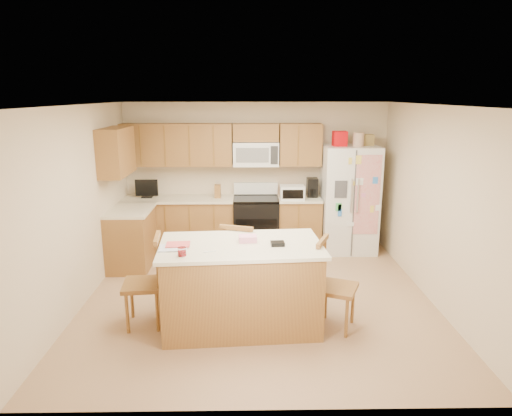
{
  "coord_description": "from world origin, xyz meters",
  "views": [
    {
      "loc": [
        -0.13,
        -5.61,
        2.63
      ],
      "look_at": [
        -0.03,
        0.35,
        1.13
      ],
      "focal_mm": 32.0,
      "sensor_mm": 36.0,
      "label": 1
    }
  ],
  "objects_px": {
    "windsor_chair_left": "(145,283)",
    "windsor_chair_back": "(241,264)",
    "island": "(241,285)",
    "windsor_chair_right": "(334,287)",
    "refrigerator": "(349,198)",
    "stove": "(256,223)"
  },
  "relations": [
    {
      "from": "stove",
      "to": "windsor_chair_right",
      "type": "relative_size",
      "value": 1.07
    },
    {
      "from": "windsor_chair_left",
      "to": "windsor_chair_right",
      "type": "xyz_separation_m",
      "value": [
        2.16,
        -0.1,
        -0.01
      ]
    },
    {
      "from": "windsor_chair_back",
      "to": "windsor_chair_right",
      "type": "relative_size",
      "value": 1.0
    },
    {
      "from": "refrigerator",
      "to": "windsor_chair_left",
      "type": "xyz_separation_m",
      "value": [
        -2.89,
        -2.59,
        -0.41
      ]
    },
    {
      "from": "windsor_chair_left",
      "to": "windsor_chair_back",
      "type": "xyz_separation_m",
      "value": [
        1.09,
        0.63,
        -0.01
      ]
    },
    {
      "from": "stove",
      "to": "windsor_chair_left",
      "type": "distance_m",
      "value": 2.96
    },
    {
      "from": "refrigerator",
      "to": "windsor_chair_right",
      "type": "xyz_separation_m",
      "value": [
        -0.73,
        -2.69,
        -0.42
      ]
    },
    {
      "from": "refrigerator",
      "to": "windsor_chair_back",
      "type": "height_order",
      "value": "refrigerator"
    },
    {
      "from": "refrigerator",
      "to": "island",
      "type": "relative_size",
      "value": 1.08
    },
    {
      "from": "stove",
      "to": "island",
      "type": "distance_m",
      "value": 2.69
    },
    {
      "from": "windsor_chair_back",
      "to": "windsor_chair_right",
      "type": "bearing_deg",
      "value": -34.24
    },
    {
      "from": "refrigerator",
      "to": "windsor_chair_right",
      "type": "bearing_deg",
      "value": -105.09
    },
    {
      "from": "windsor_chair_left",
      "to": "windsor_chair_back",
      "type": "relative_size",
      "value": 1.02
    },
    {
      "from": "island",
      "to": "windsor_chair_back",
      "type": "distance_m",
      "value": 0.66
    },
    {
      "from": "windsor_chair_left",
      "to": "windsor_chair_back",
      "type": "bearing_deg",
      "value": 30.1
    },
    {
      "from": "island",
      "to": "windsor_chair_right",
      "type": "bearing_deg",
      "value": -3.85
    },
    {
      "from": "windsor_chair_left",
      "to": "windsor_chair_back",
      "type": "distance_m",
      "value": 1.26
    },
    {
      "from": "refrigerator",
      "to": "windsor_chair_right",
      "type": "relative_size",
      "value": 1.94
    },
    {
      "from": "refrigerator",
      "to": "windsor_chair_left",
      "type": "bearing_deg",
      "value": -138.16
    },
    {
      "from": "stove",
      "to": "windsor_chair_right",
      "type": "distance_m",
      "value": 2.88
    },
    {
      "from": "island",
      "to": "windsor_chair_left",
      "type": "distance_m",
      "value": 1.1
    },
    {
      "from": "island",
      "to": "windsor_chair_right",
      "type": "height_order",
      "value": "island"
    }
  ]
}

